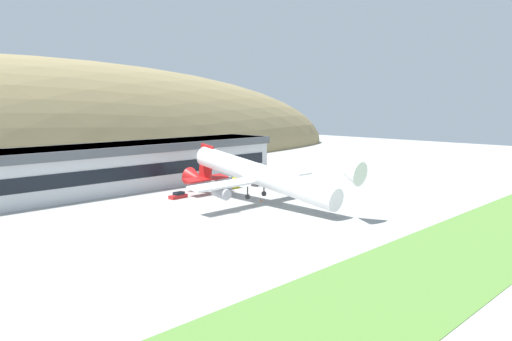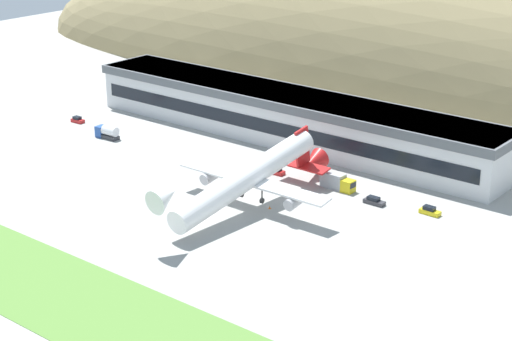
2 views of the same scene
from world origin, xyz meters
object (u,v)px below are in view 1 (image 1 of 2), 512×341
object	(u,v)px
service_car_1	(280,178)
fuel_truck	(225,183)
terminal_building	(86,167)
traffic_cone_0	(261,200)
service_car_2	(178,196)
service_car_0	(259,183)
cargo_airplane	(259,176)

from	to	relation	value
service_car_1	fuel_truck	size ratio (longest dim) A/B	0.54
terminal_building	traffic_cone_0	distance (m)	43.69
service_car_2	service_car_0	bearing A→B (deg)	-2.72
service_car_0	service_car_2	distance (m)	25.79
service_car_0	service_car_1	world-z (taller)	service_car_1
cargo_airplane	traffic_cone_0	bearing A→B (deg)	37.13
cargo_airplane	fuel_truck	bearing A→B (deg)	68.51
terminal_building	service_car_2	world-z (taller)	terminal_building
terminal_building	traffic_cone_0	bearing A→B (deg)	-57.58
terminal_building	traffic_cone_0	world-z (taller)	terminal_building
service_car_0	service_car_1	xyz separation A→B (m)	(11.05, 2.33, 0.05)
service_car_2	traffic_cone_0	size ratio (longest dim) A/B	7.87
service_car_0	fuel_truck	size ratio (longest dim) A/B	0.57
terminal_building	service_car_1	size ratio (longest dim) A/B	27.42
service_car_0	fuel_truck	world-z (taller)	fuel_truck
service_car_2	fuel_truck	bearing A→B (deg)	3.70
terminal_building	cargo_airplane	bearing A→B (deg)	-62.93
service_car_1	traffic_cone_0	xyz separation A→B (m)	(-25.76, -17.15, -0.39)
terminal_building	cargo_airplane	distance (m)	43.76
cargo_airplane	service_car_0	bearing A→B (deg)	43.90
cargo_airplane	service_car_2	size ratio (longest dim) A/B	11.03
service_car_0	service_car_1	bearing A→B (deg)	11.88
cargo_airplane	service_car_1	size ratio (longest dim) A/B	12.24
traffic_cone_0	service_car_2	bearing A→B (deg)	124.58
terminal_building	service_car_0	bearing A→B (deg)	-29.78
terminal_building	service_car_0	world-z (taller)	terminal_building
service_car_0	fuel_truck	bearing A→B (deg)	167.79
service_car_1	fuel_truck	distance (m)	21.35
terminal_building	cargo_airplane	xyz separation A→B (m)	(19.92, -38.97, -0.22)
cargo_airplane	service_car_2	distance (m)	20.89
service_car_1	fuel_truck	world-z (taller)	fuel_truck
service_car_0	fuel_truck	distance (m)	10.56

